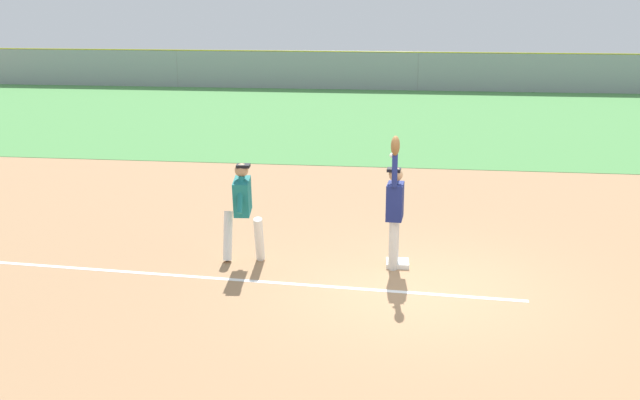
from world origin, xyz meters
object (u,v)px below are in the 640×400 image
first_base (398,263)px  parked_car_tan (513,71)px  baseball (392,155)px  parked_car_white (305,69)px  runner (243,205)px  fielder (395,203)px  parked_car_black (414,70)px

first_base → parked_car_tan: bearing=79.5°
baseball → parked_car_white: bearing=101.2°
baseball → parked_car_white: size_ratio=0.02×
runner → parked_car_tan: bearing=69.4°
fielder → parked_car_white: fielder is taller
first_base → parked_car_black: (0.11, 28.68, 0.63)m
first_base → fielder: fielder is taller
parked_car_black → parked_car_tan: size_ratio=0.96×
first_base → runner: 2.80m
runner → parked_car_white: runner is taller
fielder → parked_car_tan: (5.42, 28.86, -0.45)m
parked_car_white → parked_car_tan: bearing=9.0°
parked_car_tan → parked_car_black: bearing=-172.5°
first_base → parked_car_black: 28.69m
baseball → parked_car_white: (-5.62, 28.35, -1.25)m
runner → baseball: baseball is taller
parked_car_white → parked_car_black: same height
parked_car_white → parked_car_tan: 11.12m
fielder → parked_car_tan: fielder is taller
baseball → parked_car_tan: 29.42m
parked_car_black → parked_car_tan: (5.23, 0.07, 0.00)m
runner → parked_car_tan: (7.97, 28.86, -0.32)m
baseball → parked_car_black: (0.25, 28.81, -1.25)m
first_base → parked_car_tan: (5.35, 28.75, 0.63)m
first_base → runner: bearing=-177.6°
parked_car_tan → fielder: bearing=-94.0°
first_base → fielder: 1.09m
fielder → parked_car_black: bearing=-86.8°
first_base → fielder: size_ratio=0.17×
parked_car_black → parked_car_tan: 5.23m
fielder → parked_car_black: size_ratio=0.52×
first_base → fielder: (-0.07, -0.11, 1.08)m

